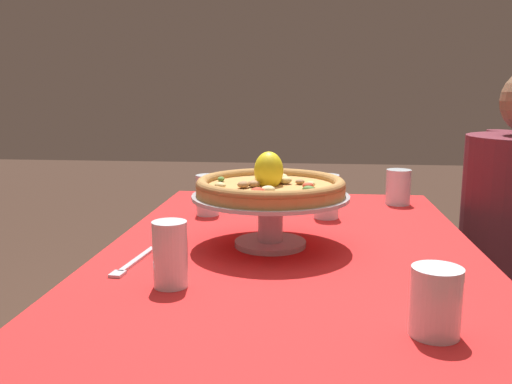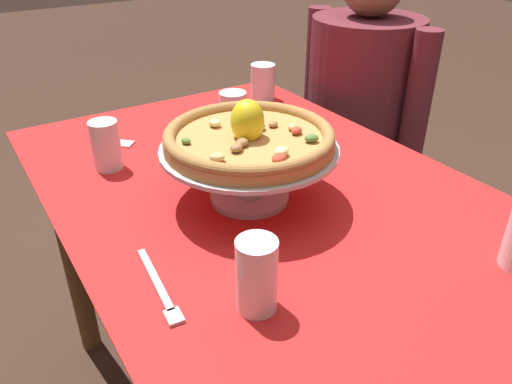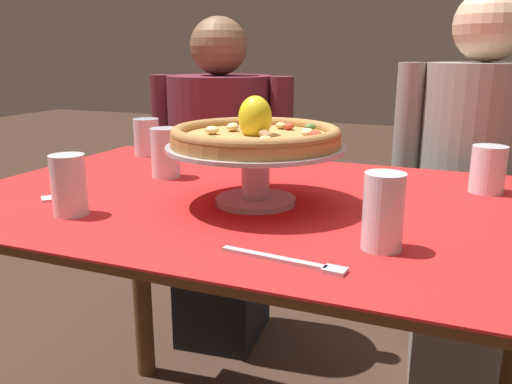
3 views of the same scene
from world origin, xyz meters
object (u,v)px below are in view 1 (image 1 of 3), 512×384
(water_glass_front_left, at_px, (208,198))
(water_glass_back_left, at_px, (398,189))
(water_glass_side_left, at_px, (326,199))
(water_glass_back_right, at_px, (436,305))
(dinner_fork, at_px, (133,263))
(sugar_packet, at_px, (237,206))
(pizza, at_px, (270,185))
(pizza_stand, at_px, (270,210))
(water_glass_front_right, at_px, (170,259))

(water_glass_front_left, bearing_deg, water_glass_back_left, 109.85)
(water_glass_side_left, distance_m, water_glass_back_right, 0.73)
(water_glass_back_left, bearing_deg, dinner_fork, -43.65)
(dinner_fork, distance_m, sugar_packet, 0.57)
(pizza, distance_m, water_glass_back_left, 0.61)
(pizza_stand, distance_m, water_glass_back_right, 0.51)
(pizza_stand, xyz_separation_m, dinner_fork, (0.16, -0.27, -0.08))
(water_glass_side_left, bearing_deg, pizza, -24.53)
(pizza, relative_size, dinner_fork, 1.69)
(sugar_packet, bearing_deg, water_glass_back_left, 101.03)
(water_glass_side_left, bearing_deg, water_glass_front_right, -27.30)
(water_glass_side_left, height_order, sugar_packet, water_glass_side_left)
(water_glass_front_left, bearing_deg, water_glass_back_right, 32.97)
(sugar_packet, bearing_deg, water_glass_back_right, 25.74)
(water_glass_front_left, bearing_deg, pizza, 34.19)
(water_glass_front_left, xyz_separation_m, water_glass_side_left, (0.00, 0.33, 0.00))
(pizza_stand, xyz_separation_m, water_glass_back_right, (0.43, 0.27, -0.04))
(water_glass_front_right, xyz_separation_m, sugar_packet, (-0.67, 0.03, -0.05))
(water_glass_back_left, relative_size, water_glass_back_right, 1.06)
(pizza, relative_size, water_glass_side_left, 2.76)
(pizza_stand, bearing_deg, pizza, -18.25)
(water_glass_front_left, height_order, water_glass_back_left, water_glass_front_left)
(water_glass_back_left, xyz_separation_m, sugar_packet, (0.09, -0.48, -0.04))
(sugar_packet, bearing_deg, pizza, 17.96)
(pizza, bearing_deg, water_glass_front_right, -30.09)
(water_glass_front_left, xyz_separation_m, water_glass_back_right, (0.72, 0.46, -0.00))
(pizza_stand, xyz_separation_m, water_glass_side_left, (-0.29, 0.13, -0.03))
(water_glass_front_left, distance_m, dinner_fork, 0.46)
(water_glass_back_right, relative_size, sugar_packet, 2.02)
(water_glass_side_left, bearing_deg, water_glass_front_left, -90.44)
(water_glass_back_right, bearing_deg, water_glass_front_right, -110.01)
(water_glass_front_right, bearing_deg, water_glass_side_left, 152.70)
(water_glass_side_left, distance_m, water_glass_back_left, 0.30)
(water_glass_back_right, distance_m, sugar_packet, 0.91)
(water_glass_side_left, xyz_separation_m, sugar_packet, (-0.11, -0.26, -0.05))
(water_glass_front_right, xyz_separation_m, dinner_fork, (-0.11, -0.11, -0.05))
(pizza_stand, bearing_deg, water_glass_side_left, 155.46)
(water_glass_back_left, distance_m, water_glass_back_right, 0.92)
(pizza, height_order, water_glass_back_left, pizza)
(pizza_stand, relative_size, pizza, 1.06)
(water_glass_front_left, height_order, dinner_fork, water_glass_front_left)
(pizza_stand, relative_size, water_glass_back_right, 3.46)
(water_glass_side_left, xyz_separation_m, water_glass_back_right, (0.71, 0.14, -0.01))
(water_glass_front_right, relative_size, dinner_fork, 0.61)
(water_glass_front_left, distance_m, sugar_packet, 0.13)
(pizza, distance_m, dinner_fork, 0.34)
(water_glass_side_left, xyz_separation_m, dinner_fork, (0.45, -0.40, -0.05))
(pizza, relative_size, water_glass_back_right, 3.25)
(pizza_stand, xyz_separation_m, water_glass_front_right, (0.27, -0.16, -0.03))
(water_glass_back_left, height_order, sugar_packet, water_glass_back_left)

